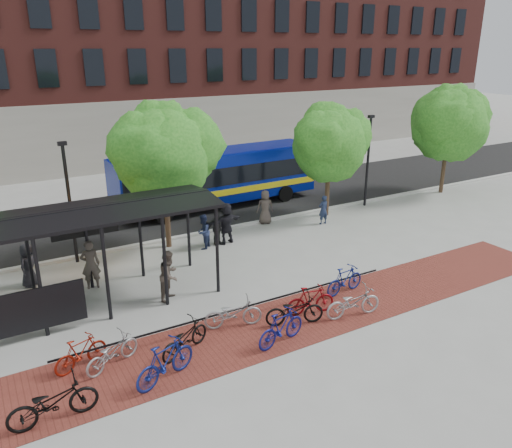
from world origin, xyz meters
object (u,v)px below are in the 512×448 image
lamp_post_right (368,158)px  bike_6 (233,313)px  pedestrian_1 (90,264)px  bike_7 (281,328)px  pedestrian_7 (323,210)px  lamp_post_left (69,200)px  tree_d (450,120)px  bike_9 (311,300)px  bike_4 (184,338)px  bike_10 (353,302)px  bike_8 (295,310)px  pedestrian_0 (28,265)px  pedestrian_2 (203,232)px  bike_11 (345,280)px  bus_shelter (57,229)px  tree_c (331,140)px  tree_b (165,149)px  pedestrian_8 (169,275)px  bus (217,175)px  pedestrian_4 (217,228)px  bike_2 (112,352)px  bike_0 (53,402)px  bike_1 (81,353)px  pedestrian_6 (265,207)px  bike_3 (165,362)px  pedestrian_5 (226,223)px

lamp_post_right → bike_6: size_ratio=2.70×
lamp_post_right → pedestrian_1: bearing=-170.1°
bike_7 → pedestrian_7: pedestrian_7 is taller
lamp_post_left → lamp_post_right: bearing=0.0°
tree_d → pedestrian_1: (-22.08, -2.55, -3.51)m
lamp_post_right → pedestrian_1: (-15.99, -2.80, -1.78)m
lamp_post_left → bike_9: size_ratio=2.99×
bike_4 → bike_10: (5.72, -0.85, 0.04)m
bike_9 → bike_8: bearing=121.1°
pedestrian_0 → pedestrian_2: bearing=-45.5°
bike_11 → bus_shelter: bearing=60.8°
tree_c → tree_b: bearing=180.0°
tree_d → pedestrian_8: size_ratio=3.51×
bike_7 → pedestrian_0: 10.17m
bike_6 → bike_8: size_ratio=0.98×
bike_4 → bike_7: size_ratio=1.01×
bus → bike_4: bus is taller
tree_d → pedestrian_4: size_ratio=4.11×
bike_2 → bike_9: bearing=-117.4°
bike_2 → bike_7: bearing=-130.6°
bike_0 → bike_10: bike_0 is taller
bus_shelter → bike_11: bus_shelter is taller
bike_1 → bike_10: size_ratio=0.81×
bike_1 → pedestrian_7: bearing=-83.4°
lamp_post_right → pedestrian_6: bearing=178.3°
lamp_post_right → bike_4: bearing=-149.7°
bike_11 → pedestrian_0: 11.89m
bike_3 → bike_7: bike_3 is taller
bike_10 → bus: bearing=3.0°
bike_2 → pedestrian_0: pedestrian_0 is taller
tree_c → pedestrian_0: 15.46m
tree_b → bike_4: size_ratio=3.46×
lamp_post_right → bike_3: size_ratio=2.56×
bike_3 → pedestrian_2: 9.50m
pedestrian_7 → pedestrian_0: bearing=-0.4°
lamp_post_left → bike_4: bearing=-80.6°
pedestrian_0 → pedestrian_2: 7.27m
bike_1 → bike_3: bearing=-152.1°
tree_d → bike_10: (-14.97, -9.12, -3.94)m
bike_2 → bike_9: size_ratio=1.04×
tree_b → bike_9: tree_b is taller
bike_9 → pedestrian_7: bearing=-27.6°
bike_0 → bike_3: size_ratio=1.07×
bike_9 → bike_11: bike_11 is taller
bike_6 → pedestrian_0: pedestrian_0 is taller
tree_d → bike_2: (-22.73, -7.88, -4.00)m
bike_1 → bike_9: bearing=-114.8°
tree_b → pedestrian_7: (7.87, -1.10, -3.70)m
pedestrian_0 → pedestrian_5: pedestrian_5 is taller
bike_3 → bike_9: 5.63m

